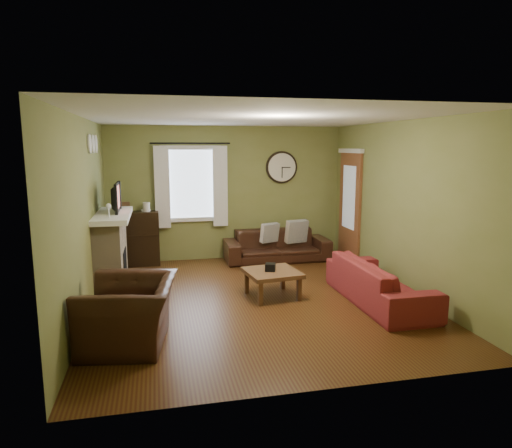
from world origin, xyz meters
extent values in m
cube|color=#462710|center=(0.00, 0.00, 0.00)|extent=(4.60, 5.20, 0.00)
cube|color=white|center=(0.00, 0.00, 2.60)|extent=(4.60, 5.20, 0.00)
cube|color=olive|center=(-2.30, 0.00, 1.30)|extent=(0.00, 5.20, 2.60)
cube|color=olive|center=(2.30, 0.00, 1.30)|extent=(0.00, 5.20, 2.60)
cube|color=olive|center=(0.00, 2.60, 1.30)|extent=(4.60, 0.00, 2.60)
cube|color=olive|center=(0.00, -2.60, 1.30)|extent=(4.60, 0.00, 2.60)
cube|color=tan|center=(-2.10, 1.15, 0.55)|extent=(0.40, 1.40, 1.10)
cube|color=black|center=(-1.91, 1.15, 0.30)|extent=(0.04, 0.60, 0.55)
cube|color=white|center=(-2.07, 1.15, 1.14)|extent=(0.58, 1.60, 0.08)
imported|color=black|center=(-2.05, 1.30, 1.35)|extent=(0.08, 0.60, 0.35)
cube|color=#994C3F|center=(-1.97, 1.30, 1.41)|extent=(0.02, 0.62, 0.36)
cylinder|color=white|center=(-2.28, 0.80, 2.25)|extent=(0.28, 0.28, 0.03)
cylinder|color=white|center=(-2.28, 1.15, 2.25)|extent=(0.28, 0.28, 0.03)
cylinder|color=white|center=(-2.28, 1.50, 2.25)|extent=(0.28, 0.28, 0.03)
cylinder|color=black|center=(-0.70, 2.48, 2.27)|extent=(0.03, 0.03, 1.50)
cube|color=white|center=(-1.25, 2.48, 1.45)|extent=(0.28, 0.04, 1.55)
cube|color=white|center=(-0.15, 2.48, 1.45)|extent=(0.28, 0.04, 1.55)
cube|color=brown|center=(2.27, 1.85, 1.05)|extent=(0.05, 0.90, 2.10)
imported|color=brown|center=(-1.65, 2.48, 0.96)|extent=(0.19, 0.25, 0.02)
imported|color=black|center=(0.91, 2.18, 0.30)|extent=(2.03, 0.79, 0.59)
cube|color=#9D9C9D|center=(1.33, 2.24, 0.55)|extent=(0.47, 0.24, 0.45)
cube|color=#9D9C9D|center=(0.77, 2.21, 0.55)|extent=(0.38, 0.24, 0.37)
imported|color=maroon|center=(1.70, -0.51, 0.30)|extent=(0.81, 2.07, 0.60)
imported|color=black|center=(-1.71, -1.18, 0.37)|extent=(1.14, 1.26, 0.73)
cube|color=black|center=(0.24, 0.06, 0.40)|extent=(0.18, 0.18, 0.11)
camera|label=1|loc=(-1.37, -6.26, 2.21)|focal=32.00mm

